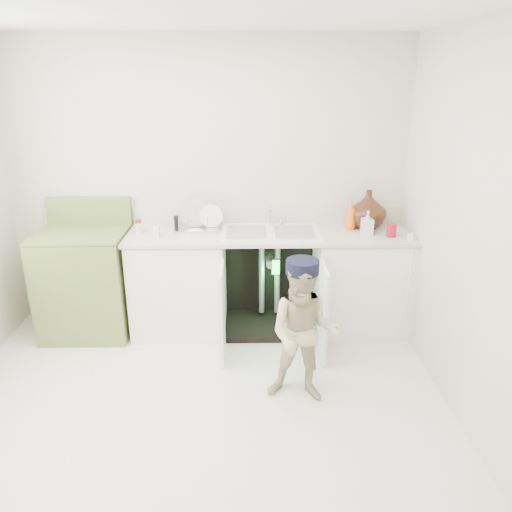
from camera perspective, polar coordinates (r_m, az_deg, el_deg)
The scene contains 5 objects.
ground at distance 3.62m, azimuth -6.77°, elevation -17.12°, with size 3.50×3.50×0.00m, color silver.
room_shell at distance 3.03m, azimuth -7.74°, elevation 2.06°, with size 6.00×5.50×1.26m.
counter_run at distance 4.42m, azimuth 1.98°, elevation -2.54°, with size 2.44×1.02×1.23m.
avocado_stove at distance 4.61m, azimuth -18.75°, elevation -2.67°, with size 0.74×0.65×1.15m.
repair_worker at distance 3.45m, azimuth 5.50°, elevation -8.66°, with size 0.56×0.96×1.04m.
Camera 1 is at (0.36, -2.86, 2.18)m, focal length 35.00 mm.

